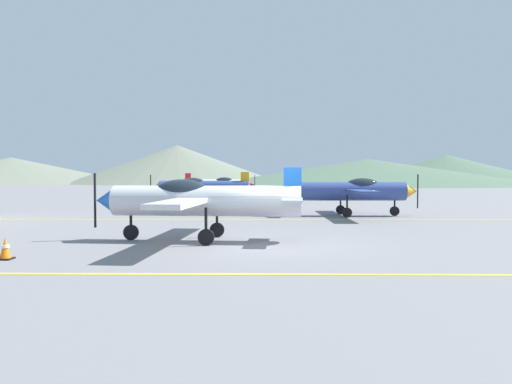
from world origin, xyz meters
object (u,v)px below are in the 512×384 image
Objects in this scene: airplane_near at (198,200)px; airplane_far at (200,188)px; airplane_back at (219,184)px; airplane_mid at (352,191)px; traffic_cone_front at (5,248)px.

airplane_far is at bearing 97.20° from airplane_near.
airplane_near is 1.00× the size of airplane_far.
airplane_mid is at bearing -65.20° from airplane_back.
airplane_near and airplane_far have the same top height.
airplane_back is (0.12, 12.91, 0.00)m from airplane_far.
traffic_cone_front is (-4.55, -3.62, -1.10)m from airplane_near.
airplane_mid and airplane_back have the same top height.
airplane_far reaches higher than traffic_cone_front.
airplane_mid is at bearing -36.28° from airplane_far.
airplane_mid is 21.67m from airplane_back.
traffic_cone_front is (-2.42, -20.53, -1.10)m from airplane_far.
traffic_cone_front is at bearing -96.72° from airplane_far.
airplane_mid is 1.00× the size of airplane_back.
airplane_mid is at bearing 55.11° from airplane_near.
airplane_mid reaches higher than traffic_cone_front.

